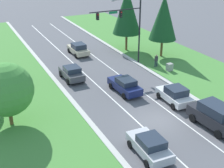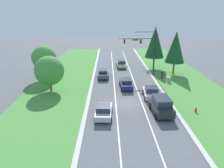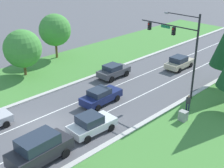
{
  "view_description": "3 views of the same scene",
  "coord_description": "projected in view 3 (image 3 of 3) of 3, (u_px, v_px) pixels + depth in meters",
  "views": [
    {
      "loc": [
        -14.36,
        -19.58,
        14.37
      ],
      "look_at": [
        -1.42,
        6.46,
        1.25
      ],
      "focal_mm": 50.0,
      "sensor_mm": 36.0,
      "label": 1
    },
    {
      "loc": [
        -2.84,
        -27.29,
        12.08
      ],
      "look_at": [
        -2.24,
        5.18,
        1.15
      ],
      "focal_mm": 35.0,
      "sensor_mm": 36.0,
      "label": 2
    },
    {
      "loc": [
        20.38,
        -12.5,
        14.4
      ],
      "look_at": [
        -0.45,
        8.58,
        1.28
      ],
      "focal_mm": 50.0,
      "sensor_mm": 36.0,
      "label": 3
    }
  ],
  "objects": [
    {
      "name": "ground_plane",
      "position": [
        46.0,
        127.0,
        27.06
      ],
      "size": [
        160.0,
        160.0,
        0.0
      ],
      "primitive_type": "plane",
      "color": "#5B5B60"
    },
    {
      "name": "oak_near_left_tree",
      "position": [
        23.0,
        49.0,
        36.61
      ],
      "size": [
        4.51,
        4.51,
        5.64
      ],
      "color": "brown",
      "rests_on": "ground_plane"
    },
    {
      "name": "utility_cabinet",
      "position": [
        183.0,
        116.0,
        27.81
      ],
      "size": [
        0.7,
        0.6,
        1.01
      ],
      "color": "#9E9E99",
      "rests_on": "ground_plane"
    },
    {
      "name": "navy_sedan",
      "position": [
        101.0,
        96.0,
        30.87
      ],
      "size": [
        2.11,
        4.55,
        1.62
      ],
      "rotation": [
        0.0,
        0.0,
        0.04
      ],
      "color": "navy",
      "rests_on": "ground_plane"
    },
    {
      "name": "lane_stripe_inner_left",
      "position": [
        35.0,
        120.0,
        28.21
      ],
      "size": [
        0.14,
        81.0,
        0.01
      ],
      "color": "white",
      "rests_on": "ground_plane"
    },
    {
      "name": "champagne_sedan",
      "position": [
        179.0,
        62.0,
        39.83
      ],
      "size": [
        2.1,
        4.37,
        1.63
      ],
      "rotation": [
        0.0,
        0.0,
        0.02
      ],
      "color": "beige",
      "rests_on": "ground_plane"
    },
    {
      "name": "lane_stripe_inner_right",
      "position": [
        59.0,
        135.0,
        25.9
      ],
      "size": [
        0.14,
        81.0,
        0.01
      ],
      "color": "white",
      "rests_on": "ground_plane"
    },
    {
      "name": "graphite_sedan",
      "position": [
        113.0,
        71.0,
        37.04
      ],
      "size": [
        2.05,
        4.13,
        1.64
      ],
      "rotation": [
        0.0,
        0.0,
        0.01
      ],
      "color": "#4C4C51",
      "rests_on": "ground_plane"
    },
    {
      "name": "traffic_signal_mast",
      "position": [
        180.0,
        42.0,
        30.88
      ],
      "size": [
        6.88,
        0.41,
        8.72
      ],
      "color": "black",
      "rests_on": "ground_plane"
    },
    {
      "name": "pedestrian",
      "position": [
        188.0,
        102.0,
        29.32
      ],
      "size": [
        0.4,
        0.23,
        1.69
      ],
      "rotation": [
        0.0,
        0.0,
        3.1
      ],
      "color": "#232842",
      "rests_on": "ground_plane"
    },
    {
      "name": "curb_strip_right",
      "position": [
        90.0,
        155.0,
        23.39
      ],
      "size": [
        0.5,
        90.0,
        0.15
      ],
      "color": "beige",
      "rests_on": "ground_plane"
    },
    {
      "name": "charcoal_suv",
      "position": [
        40.0,
        149.0,
        22.34
      ],
      "size": [
        2.42,
        4.85,
        2.16
      ],
      "rotation": [
        0.0,
        0.0,
        0.05
      ],
      "color": "#28282D",
      "rests_on": "ground_plane"
    },
    {
      "name": "curb_strip_left",
      "position": [
        13.0,
        105.0,
        30.66
      ],
      "size": [
        0.5,
        90.0,
        0.15
      ],
      "color": "beige",
      "rests_on": "ground_plane"
    },
    {
      "name": "white_sedan",
      "position": [
        91.0,
        124.0,
        26.0
      ],
      "size": [
        2.29,
        4.23,
        1.67
      ],
      "rotation": [
        0.0,
        0.0,
        -0.05
      ],
      "color": "white",
      "rests_on": "ground_plane"
    },
    {
      "name": "oak_far_left_tree",
      "position": [
        55.0,
        30.0,
        42.28
      ],
      "size": [
        4.36,
        4.36,
        6.19
      ],
      "color": "brown",
      "rests_on": "ground_plane"
    }
  ]
}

